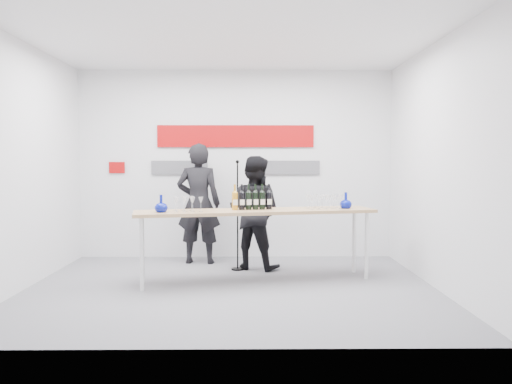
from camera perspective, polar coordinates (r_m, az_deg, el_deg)
ground at (r=6.23m, az=-2.87°, el=-10.88°), size 5.00×5.00×0.00m
back_wall at (r=8.03m, az=-2.34°, el=3.17°), size 5.00×0.04×3.00m
signage at (r=8.01m, az=-2.75°, el=5.36°), size 3.38×0.02×0.79m
tasting_table at (r=6.43m, az=0.01°, el=-2.67°), size 3.15×1.21×0.93m
wine_bottles at (r=6.44m, az=-0.46°, el=-0.56°), size 0.53×0.18×0.33m
decanter_left at (r=6.22m, az=-10.79°, el=-1.30°), size 0.16×0.16×0.21m
decanter_right at (r=6.71m, az=10.22°, el=-0.94°), size 0.16×0.16×0.21m
glasses_left at (r=6.28m, az=-7.94°, el=-1.37°), size 0.39×0.26×0.18m
glasses_right at (r=6.66m, az=7.82°, el=-1.08°), size 0.49×0.30×0.18m
presenter_left at (r=7.60m, az=-6.58°, el=-1.33°), size 0.70×0.49×1.82m
presenter_right at (r=7.19m, az=-0.23°, el=-2.36°), size 0.97×0.88×1.63m
mic_stand at (r=7.14m, az=-2.11°, el=-5.12°), size 0.18×0.18×1.57m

